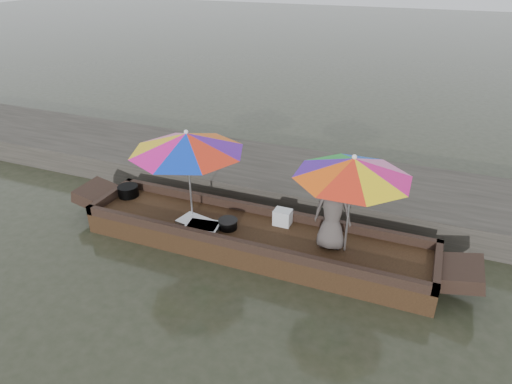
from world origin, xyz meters
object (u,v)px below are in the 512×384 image
at_px(cooking_pot, 128,191).
at_px(vendor, 333,214).
at_px(charcoal_grill, 228,224).
at_px(supply_bag, 283,217).
at_px(umbrella_stern, 349,205).
at_px(tray_crayfish, 203,227).
at_px(tray_scallop, 195,222).
at_px(boat_hull, 254,240).
at_px(umbrella_bow, 189,176).

height_order(cooking_pot, vendor, vendor).
distance_m(cooking_pot, charcoal_grill, 2.19).
relative_size(supply_bag, umbrella_stern, 0.17).
relative_size(cooking_pot, tray_crayfish, 0.68).
bearing_deg(tray_scallop, vendor, 5.02).
height_order(cooking_pot, tray_crayfish, cooking_pot).
height_order(tray_crayfish, charcoal_grill, charcoal_grill).
height_order(boat_hull, tray_crayfish, tray_crayfish).
bearing_deg(charcoal_grill, vendor, 4.13).
relative_size(tray_scallop, supply_bag, 1.94).
xyz_separation_m(tray_crayfish, tray_scallop, (-0.20, 0.11, -0.01)).
height_order(vendor, umbrella_bow, umbrella_bow).
bearing_deg(vendor, boat_hull, -2.27).
xyz_separation_m(boat_hull, tray_crayfish, (-0.77, -0.28, 0.22)).
distance_m(boat_hull, cooking_pot, 2.60).
bearing_deg(cooking_pot, tray_crayfish, -15.92).
distance_m(cooking_pot, tray_scallop, 1.65).
xyz_separation_m(charcoal_grill, supply_bag, (0.78, 0.45, 0.06)).
distance_m(tray_crayfish, umbrella_stern, 2.37).
relative_size(charcoal_grill, supply_bag, 1.06).
relative_size(boat_hull, tray_crayfish, 10.43).
relative_size(tray_crayfish, supply_bag, 1.94).
bearing_deg(umbrella_stern, cooking_pot, 176.64).
bearing_deg(umbrella_stern, tray_scallop, -176.17).
distance_m(charcoal_grill, umbrella_stern, 2.01).
bearing_deg(boat_hull, supply_bag, 44.86).
bearing_deg(umbrella_bow, vendor, 0.75).
distance_m(tray_crayfish, vendor, 2.10).
height_order(charcoal_grill, umbrella_stern, umbrella_stern).
bearing_deg(umbrella_stern, supply_bag, 161.90).
height_order(boat_hull, umbrella_stern, umbrella_stern).
xyz_separation_m(tray_crayfish, umbrella_bow, (-0.35, 0.28, 0.73)).
bearing_deg(charcoal_grill, umbrella_stern, 2.69).
height_order(boat_hull, charcoal_grill, charcoal_grill).
xyz_separation_m(vendor, umbrella_stern, (0.23, -0.03, 0.20)).
relative_size(supply_bag, vendor, 0.25).
relative_size(tray_crayfish, umbrella_stern, 0.32).
xyz_separation_m(charcoal_grill, vendor, (1.65, 0.12, 0.50)).
height_order(supply_bag, vendor, vendor).
distance_m(tray_crayfish, tray_scallop, 0.23).
height_order(boat_hull, tray_scallop, tray_scallop).
distance_m(boat_hull, umbrella_bow, 1.47).
relative_size(vendor, umbrella_stern, 0.68).
height_order(cooking_pot, supply_bag, supply_bag).
distance_m(tray_crayfish, charcoal_grill, 0.41).
relative_size(supply_bag, umbrella_bow, 0.15).
bearing_deg(vendor, tray_crayfish, 5.02).
xyz_separation_m(boat_hull, supply_bag, (0.36, 0.36, 0.30)).
xyz_separation_m(supply_bag, umbrella_bow, (-1.48, -0.36, 0.65)).
relative_size(tray_scallop, umbrella_bow, 0.30).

